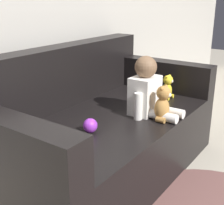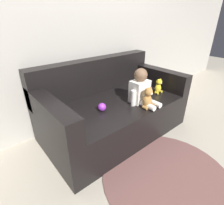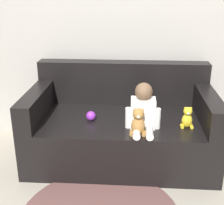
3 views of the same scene
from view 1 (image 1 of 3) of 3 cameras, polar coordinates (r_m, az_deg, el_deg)
name	(u,v)px [view 1 (image 1 of 3)]	position (r m, az deg, el deg)	size (l,w,h in m)	color
ground_plane	(105,171)	(2.42, -1.35, -12.39)	(12.00, 12.00, 0.00)	#B7AD99
couch	(98,130)	(2.30, -2.56, -5.14)	(1.79, 0.99, 0.91)	black
person_baby	(147,91)	(2.21, 6.50, 2.08)	(0.32, 0.36, 0.42)	white
teddy_bear_brown	(163,104)	(2.13, 9.23, -0.28)	(0.14, 0.11, 0.24)	#AD7A3D
plush_toy_side	(167,88)	(2.58, 10.09, 2.70)	(0.12, 0.09, 0.20)	yellow
toy_ball	(90,126)	(1.94, -4.00, -4.23)	(0.09, 0.09, 0.09)	purple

